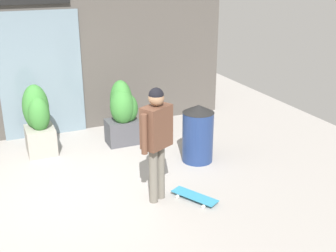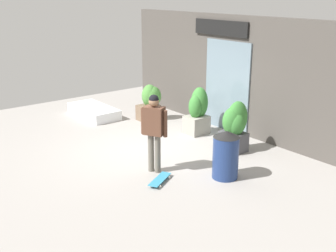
% 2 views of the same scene
% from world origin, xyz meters
% --- Properties ---
extents(ground_plane, '(12.00, 12.00, 0.00)m').
position_xyz_m(ground_plane, '(0.00, 0.00, 0.00)').
color(ground_plane, '#9E9993').
extents(building_facade, '(8.17, 0.31, 3.20)m').
position_xyz_m(building_facade, '(0.00, 2.81, 1.60)').
color(building_facade, '#4C4742').
rests_on(building_facade, ground_plane).
extents(skateboarder, '(0.55, 0.43, 1.75)m').
position_xyz_m(skateboarder, '(1.19, -0.70, 1.08)').
color(skateboarder, '#666056').
rests_on(skateboarder, ground_plane).
extents(skateboard, '(0.54, 0.75, 0.08)m').
position_xyz_m(skateboard, '(1.70, -0.95, 0.06)').
color(skateboard, teal).
rests_on(skateboard, ground_plane).
extents(planter_box_left, '(0.52, 0.64, 1.30)m').
position_xyz_m(planter_box_left, '(-0.17, 1.79, 0.63)').
color(planter_box_left, gray).
rests_on(planter_box_left, ground_plane).
extents(planter_box_right, '(0.62, 0.69, 1.26)m').
position_xyz_m(planter_box_right, '(1.41, 1.60, 0.67)').
color(planter_box_right, '#47474C').
rests_on(planter_box_right, ground_plane).
extents(trash_bin, '(0.56, 0.56, 1.06)m').
position_xyz_m(trash_bin, '(2.38, 0.29, 0.53)').
color(trash_bin, navy).
rests_on(trash_bin, ground_plane).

